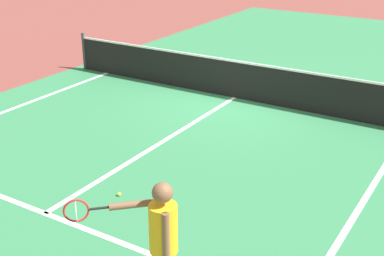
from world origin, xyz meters
TOP-DOWN VIEW (x-y plane):
  - ground_plane at (0.00, 0.00)m, footprint 60.00×60.00m
  - court_surface_inbounds at (0.00, 0.00)m, footprint 10.62×24.40m
  - line_service_near at (0.00, -6.40)m, footprint 8.22×0.10m
  - line_center_service at (0.00, -3.20)m, footprint 0.10×6.40m
  - net at (0.00, 0.00)m, footprint 9.98×0.09m
  - player_near at (2.76, -7.20)m, footprint 1.05×0.78m
  - tennis_ball_mid_court at (0.64, -5.37)m, footprint 0.07×0.07m

SIDE VIEW (x-z plane):
  - ground_plane at x=0.00m, z-range 0.00..0.00m
  - court_surface_inbounds at x=0.00m, z-range 0.00..0.00m
  - line_service_near at x=0.00m, z-range 0.00..0.01m
  - line_center_service at x=0.00m, z-range 0.00..0.01m
  - tennis_ball_mid_court at x=0.64m, z-range 0.00..0.07m
  - net at x=0.00m, z-range -0.04..1.03m
  - player_near at x=2.76m, z-range 0.21..1.89m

